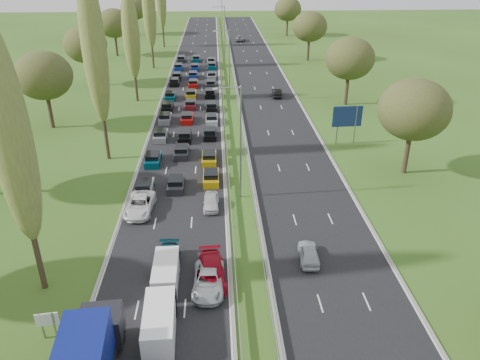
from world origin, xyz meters
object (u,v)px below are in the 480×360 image
object	(u,v)px
direction_sign	(347,118)
info_sign	(47,322)
white_van_rear	(166,272)
white_van_front	(160,320)
near_car_2	(140,205)

from	to	relation	value
direction_sign	info_sign	bearing A→B (deg)	-130.36
direction_sign	white_van_rear	bearing A→B (deg)	-127.15
white_van_front	white_van_rear	xyz separation A→B (m)	(-0.06, 5.45, -0.08)
near_car_2	info_sign	size ratio (longest dim) A/B	2.60
near_car_2	white_van_front	distance (m)	17.09
info_sign	direction_sign	world-z (taller)	direction_sign
near_car_2	white_van_rear	distance (m)	11.80
white_van_front	info_sign	size ratio (longest dim) A/B	2.48
white_van_rear	white_van_front	bearing A→B (deg)	-90.06
info_sign	direction_sign	bearing A→B (deg)	49.64
white_van_front	info_sign	bearing A→B (deg)	178.35
near_car_2	white_van_front	bearing A→B (deg)	-74.89
near_car_2	direction_sign	bearing A→B (deg)	36.98
white_van_rear	near_car_2	bearing A→B (deg)	107.20
white_van_rear	info_sign	xyz separation A→B (m)	(-7.33, -5.54, 0.38)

